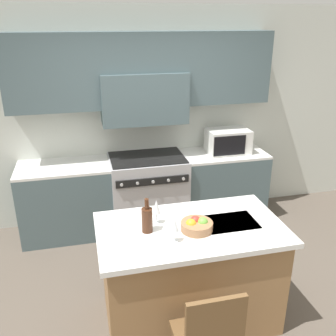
{
  "coord_description": "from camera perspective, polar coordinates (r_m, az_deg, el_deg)",
  "views": [
    {
      "loc": [
        -0.76,
        -2.58,
        2.53
      ],
      "look_at": [
        0.02,
        0.69,
        1.19
      ],
      "focal_mm": 40.0,
      "sensor_mm": 36.0,
      "label": 1
    }
  ],
  "objects": [
    {
      "name": "back_cabinetry",
      "position": [
        4.7,
        -3.98,
        10.09
      ],
      "size": [
        10.0,
        0.46,
        2.7
      ],
      "color": "silver",
      "rests_on": "ground_plane"
    },
    {
      "name": "microwave",
      "position": [
        4.88,
        9.1,
        4.07
      ],
      "size": [
        0.53,
        0.37,
        0.3
      ],
      "color": "silver",
      "rests_on": "back_counter"
    },
    {
      "name": "fruit_bowl",
      "position": [
        3.07,
        4.4,
        -8.67
      ],
      "size": [
        0.26,
        0.26,
        0.11
      ],
      "color": "#996B47",
      "rests_on": "kitchen_island"
    },
    {
      "name": "wine_glass_near",
      "position": [
        2.86,
        0.98,
        -8.65
      ],
      "size": [
        0.07,
        0.07,
        0.21
      ],
      "color": "white",
      "rests_on": "kitchen_island"
    },
    {
      "name": "wine_bottle",
      "position": [
        3.01,
        -3.21,
        -7.81
      ],
      "size": [
        0.09,
        0.09,
        0.29
      ],
      "color": "#422314",
      "rests_on": "kitchen_island"
    },
    {
      "name": "ground_plane",
      "position": [
        3.69,
        2.29,
        -21.47
      ],
      "size": [
        10.0,
        10.0,
        0.0
      ],
      "primitive_type": "plane",
      "color": "brown"
    },
    {
      "name": "back_counter",
      "position": [
        4.82,
        -3.12,
        -3.69
      ],
      "size": [
        3.11,
        0.62,
        0.91
      ],
      "color": "#4C6066",
      "rests_on": "ground_plane"
    },
    {
      "name": "range_stove",
      "position": [
        4.8,
        -3.07,
        -3.62
      ],
      "size": [
        0.94,
        0.7,
        0.95
      ],
      "color": "#B7B7BC",
      "rests_on": "ground_plane"
    },
    {
      "name": "kitchen_island",
      "position": [
        3.39,
        3.34,
        -15.69
      ],
      "size": [
        1.55,
        0.88,
        0.94
      ],
      "color": "olive",
      "rests_on": "ground_plane"
    },
    {
      "name": "wine_glass_far",
      "position": [
        3.11,
        -1.79,
        -6.04
      ],
      "size": [
        0.07,
        0.07,
        0.21
      ],
      "color": "white",
      "rests_on": "kitchen_island"
    }
  ]
}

